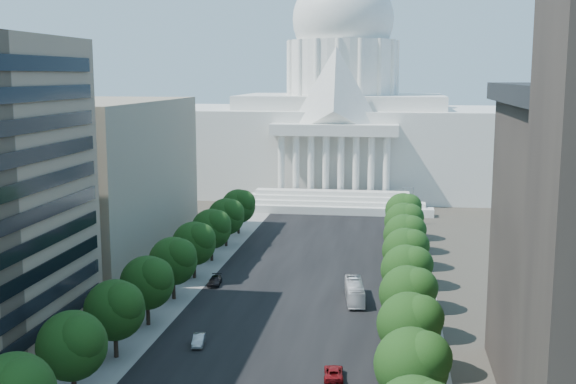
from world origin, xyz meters
The scene contains 30 objects.
road_asphalt centered at (0.00, 90.00, 0.00)m, with size 30.00×260.00×0.01m, color black.
sidewalk_left centered at (-19.00, 90.00, 0.00)m, with size 8.00×260.00×0.02m, color gray.
sidewalk_right centered at (19.00, 90.00, 0.00)m, with size 8.00×260.00×0.02m, color gray.
capitol centered at (0.00, 184.89, 20.01)m, with size 120.00×56.00×73.00m.
office_block_left_far centered at (-48.00, 100.00, 15.00)m, with size 38.00×52.00×30.00m, color gray.
tree_l_c centered at (-17.66, 35.81, 6.45)m, with size 7.79×7.60×9.97m.
tree_l_d centered at (-17.66, 47.81, 6.45)m, with size 7.79×7.60×9.97m.
tree_l_e centered at (-17.66, 59.81, 6.45)m, with size 7.79×7.60×9.97m.
tree_l_f centered at (-17.66, 71.81, 6.45)m, with size 7.79×7.60×9.97m.
tree_l_g centered at (-17.66, 83.81, 6.45)m, with size 7.79×7.60×9.97m.
tree_l_h centered at (-17.66, 95.81, 6.45)m, with size 7.79×7.60×9.97m.
tree_l_i centered at (-17.66, 107.81, 6.45)m, with size 7.79×7.60×9.97m.
tree_l_j centered at (-17.66, 119.81, 6.45)m, with size 7.79×7.60×9.97m.
tree_r_c centered at (18.34, 35.81, 6.45)m, with size 7.79×7.60×9.97m.
tree_r_d centered at (18.34, 47.81, 6.45)m, with size 7.79×7.60×9.97m.
tree_r_e centered at (18.34, 59.81, 6.45)m, with size 7.79×7.60×9.97m.
tree_r_f centered at (18.34, 71.81, 6.45)m, with size 7.79×7.60×9.97m.
tree_r_g centered at (18.34, 83.81, 6.45)m, with size 7.79×7.60×9.97m.
tree_r_h centered at (18.34, 95.81, 6.45)m, with size 7.79×7.60×9.97m.
tree_r_i centered at (18.34, 107.81, 6.45)m, with size 7.79×7.60×9.97m.
tree_r_j centered at (18.34, 119.81, 6.45)m, with size 7.79×7.60×9.97m.
streetlight_b centered at (19.90, 35.00, 5.82)m, with size 2.61×0.44×9.00m.
streetlight_c centered at (19.90, 60.00, 5.82)m, with size 2.61×0.44×9.00m.
streetlight_d centered at (19.90, 85.00, 5.82)m, with size 2.61×0.44×9.00m.
streetlight_e centered at (19.90, 110.00, 5.82)m, with size 2.61×0.44×9.00m.
streetlight_f centered at (19.90, 135.00, 5.82)m, with size 2.61×0.44×9.00m.
car_silver centered at (-8.88, 53.47, 0.69)m, with size 1.45×4.16×1.37m, color #9D9FA4.
car_red centered at (9.43, 45.66, 0.66)m, with size 2.19×4.75×1.32m, color maroon.
car_dark_b centered at (-13.47, 80.40, 0.70)m, with size 1.97×4.85×1.41m, color black.
city_bus centered at (10.23, 75.20, 1.52)m, with size 2.55×10.88×3.03m, color silver.
Camera 1 is at (15.73, -33.64, 34.92)m, focal length 45.00 mm.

